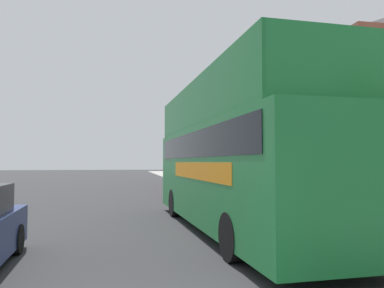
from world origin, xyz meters
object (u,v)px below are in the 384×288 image
(lamp_post_nearest, at_px, (348,113))
(lamp_post_second, at_px, (244,135))
(parked_car_ahead_of_bus, at_px, (197,187))
(tour_bus, at_px, (232,165))
(pedestrian_third, at_px, (367,191))

(lamp_post_nearest, bearing_deg, lamp_post_second, 89.28)
(parked_car_ahead_of_bus, bearing_deg, tour_bus, -97.25)
(tour_bus, height_order, lamp_post_second, lamp_post_second)
(tour_bus, xyz_separation_m, lamp_post_nearest, (2.20, -2.36, 1.25))
(lamp_post_nearest, relative_size, lamp_post_second, 0.99)
(tour_bus, height_order, lamp_post_nearest, lamp_post_nearest)
(tour_bus, bearing_deg, lamp_post_second, 65.70)
(parked_car_ahead_of_bus, xyz_separation_m, lamp_post_second, (1.75, -2.13, 2.48))
(pedestrian_third, relative_size, lamp_post_nearest, 0.39)
(tour_bus, distance_m, parked_car_ahead_of_bus, 8.06)
(tour_bus, xyz_separation_m, pedestrian_third, (3.75, -0.86, -0.75))
(lamp_post_nearest, height_order, lamp_post_second, lamp_post_second)
(parked_car_ahead_of_bus, distance_m, lamp_post_second, 3.71)
(parked_car_ahead_of_bus, bearing_deg, lamp_post_second, -53.85)
(tour_bus, distance_m, lamp_post_nearest, 3.46)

